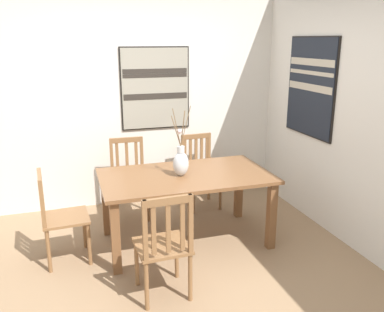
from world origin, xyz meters
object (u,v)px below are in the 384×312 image
at_px(centerpiece_vase, 181,162).
at_px(chair_2, 129,178).
at_px(chair_0, 164,245).
at_px(painting_on_back_wall, 155,88).
at_px(dining_table, 186,184).
at_px(painting_on_side_wall, 311,87).
at_px(chair_3, 200,169).
at_px(chair_1, 59,215).

height_order(centerpiece_vase, chair_2, centerpiece_vase).
bearing_deg(chair_0, centerpiece_vase, 65.52).
relative_size(chair_0, painting_on_back_wall, 0.92).
bearing_deg(painting_on_back_wall, chair_0, -101.44).
bearing_deg(centerpiece_vase, chair_2, 115.03).
bearing_deg(chair_2, dining_table, -61.47).
xyz_separation_m(chair_2, painting_on_side_wall, (2.02, -0.56, 1.06)).
bearing_deg(chair_3, centerpiece_vase, -119.05).
distance_m(chair_1, chair_3, 1.93).
bearing_deg(painting_on_side_wall, chair_1, -174.13).
xyz_separation_m(centerpiece_vase, chair_1, (-1.19, -0.00, -0.41)).
distance_m(dining_table, centerpiece_vase, 0.26).
distance_m(dining_table, painting_on_back_wall, 1.52).
bearing_deg(centerpiece_vase, painting_on_back_wall, 88.09).
bearing_deg(dining_table, chair_3, 63.17).
bearing_deg(chair_1, dining_table, 0.99).
bearing_deg(dining_table, chair_2, 118.53).
distance_m(dining_table, chair_3, 1.01).
relative_size(chair_0, chair_2, 1.00).
xyz_separation_m(centerpiece_vase, chair_0, (-0.39, -0.86, -0.41)).
bearing_deg(painting_on_back_wall, centerpiece_vase, -91.91).
height_order(centerpiece_vase, chair_3, centerpiece_vase).
height_order(chair_0, chair_3, chair_0).
bearing_deg(chair_2, chair_1, -133.00).
height_order(chair_1, chair_2, chair_2).
relative_size(chair_1, chair_3, 0.99).
distance_m(chair_1, painting_on_side_wall, 3.03).
xyz_separation_m(chair_0, painting_on_side_wall, (2.01, 1.15, 1.06)).
bearing_deg(painting_on_side_wall, chair_3, 150.82).
relative_size(chair_2, painting_on_back_wall, 0.92).
height_order(dining_table, chair_0, chair_0).
height_order(chair_2, painting_on_side_wall, painting_on_side_wall).
height_order(chair_1, painting_on_side_wall, painting_on_side_wall).
relative_size(chair_2, painting_on_side_wall, 0.84).
bearing_deg(chair_2, painting_on_side_wall, -15.64).
relative_size(dining_table, chair_3, 1.89).
height_order(centerpiece_vase, painting_on_back_wall, painting_on_back_wall).
xyz_separation_m(chair_1, chair_3, (1.70, 0.91, 0.01)).
relative_size(chair_0, chair_3, 1.03).
height_order(chair_0, painting_on_side_wall, painting_on_side_wall).
xyz_separation_m(centerpiece_vase, painting_on_back_wall, (0.04, 1.29, 0.58)).
height_order(dining_table, painting_on_side_wall, painting_on_side_wall).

